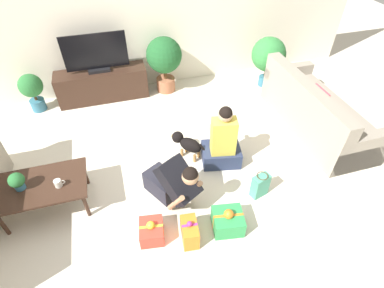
# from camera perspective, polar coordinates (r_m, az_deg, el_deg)

# --- Properties ---
(ground_plane) EXTENTS (16.00, 16.00, 0.00)m
(ground_plane) POSITION_cam_1_polar(r_m,az_deg,el_deg) (3.97, -3.82, -7.89)
(ground_plane) COLOR beige
(wall_back) EXTENTS (8.40, 0.06, 2.60)m
(wall_back) POSITION_cam_1_polar(r_m,az_deg,el_deg) (5.44, -11.52, 22.89)
(wall_back) COLOR silver
(wall_back) RESTS_ON ground_plane
(sofa_right) EXTENTS (0.85, 2.07, 0.83)m
(sofa_right) POSITION_cam_1_polar(r_m,az_deg,el_deg) (5.03, 22.35, 5.62)
(sofa_right) COLOR gray
(sofa_right) RESTS_ON ground_plane
(coffee_table) EXTENTS (1.01, 0.64, 0.41)m
(coffee_table) POSITION_cam_1_polar(r_m,az_deg,el_deg) (3.87, -26.71, -7.32)
(coffee_table) COLOR #382319
(coffee_table) RESTS_ON ground_plane
(tv_console) EXTENTS (1.54, 0.42, 0.54)m
(tv_console) POSITION_cam_1_polar(r_m,az_deg,el_deg) (5.59, -16.62, 10.79)
(tv_console) COLOR #382319
(tv_console) RESTS_ON ground_plane
(tv) EXTENTS (1.03, 0.20, 0.64)m
(tv) POSITION_cam_1_polar(r_m,az_deg,el_deg) (5.34, -17.81, 15.83)
(tv) COLOR black
(tv) RESTS_ON tv_console
(potted_plant_back_right) EXTENTS (0.62, 0.62, 1.01)m
(potted_plant_back_right) POSITION_cam_1_polar(r_m,az_deg,el_deg) (5.45, -5.31, 15.95)
(potted_plant_back_right) COLOR #A36042
(potted_plant_back_right) RESTS_ON ground_plane
(potted_plant_back_left) EXTENTS (0.38, 0.38, 0.66)m
(potted_plant_back_left) POSITION_cam_1_polar(r_m,az_deg,el_deg) (5.64, -28.20, 9.23)
(potted_plant_back_left) COLOR #336B84
(potted_plant_back_left) RESTS_ON ground_plane
(potted_plant_corner_right) EXTENTS (0.61, 0.61, 0.93)m
(potted_plant_corner_right) POSITION_cam_1_polar(r_m,az_deg,el_deg) (5.76, 14.36, 16.05)
(potted_plant_corner_right) COLOR #336B84
(potted_plant_corner_right) RESTS_ON ground_plane
(person_kneeling) EXTENTS (0.65, 0.82, 0.78)m
(person_kneeling) POSITION_cam_1_polar(r_m,az_deg,el_deg) (3.56, -3.68, -7.22)
(person_kneeling) COLOR #23232D
(person_kneeling) RESTS_ON ground_plane
(person_sitting) EXTENTS (0.59, 0.55, 0.96)m
(person_sitting) POSITION_cam_1_polar(r_m,az_deg,el_deg) (4.03, 5.78, 0.05)
(person_sitting) COLOR #283351
(person_sitting) RESTS_ON ground_plane
(dog) EXTENTS (0.40, 0.45, 0.35)m
(dog) POSITION_cam_1_polar(r_m,az_deg,el_deg) (4.20, -1.02, 0.15)
(dog) COLOR black
(dog) RESTS_ON ground_plane
(gift_box_a) EXTENTS (0.20, 0.31, 0.33)m
(gift_box_a) POSITION_cam_1_polar(r_m,az_deg,el_deg) (3.40, -0.45, -16.41)
(gift_box_a) COLOR orange
(gift_box_a) RESTS_ON ground_plane
(gift_box_b) EXTENTS (0.38, 0.37, 0.31)m
(gift_box_b) POSITION_cam_1_polar(r_m,az_deg,el_deg) (3.52, 6.84, -14.34)
(gift_box_b) COLOR #2D934C
(gift_box_b) RESTS_ON ground_plane
(gift_box_c) EXTENTS (0.30, 0.34, 0.27)m
(gift_box_c) POSITION_cam_1_polar(r_m,az_deg,el_deg) (3.47, -7.70, -16.12)
(gift_box_c) COLOR red
(gift_box_c) RESTS_ON ground_plane
(gift_bag_a) EXTENTS (0.24, 0.17, 0.35)m
(gift_bag_a) POSITION_cam_1_polar(r_m,az_deg,el_deg) (3.83, 12.84, -7.70)
(gift_bag_a) COLOR #4CA384
(gift_bag_a) RESTS_ON ground_plane
(mug) EXTENTS (0.12, 0.08, 0.09)m
(mug) POSITION_cam_1_polar(r_m,az_deg,el_deg) (3.70, -24.13, -6.83)
(mug) COLOR silver
(mug) RESTS_ON coffee_table
(tabletop_plant) EXTENTS (0.17, 0.17, 0.22)m
(tabletop_plant) POSITION_cam_1_polar(r_m,az_deg,el_deg) (3.82, -30.39, -6.10)
(tabletop_plant) COLOR #336B84
(tabletop_plant) RESTS_ON coffee_table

